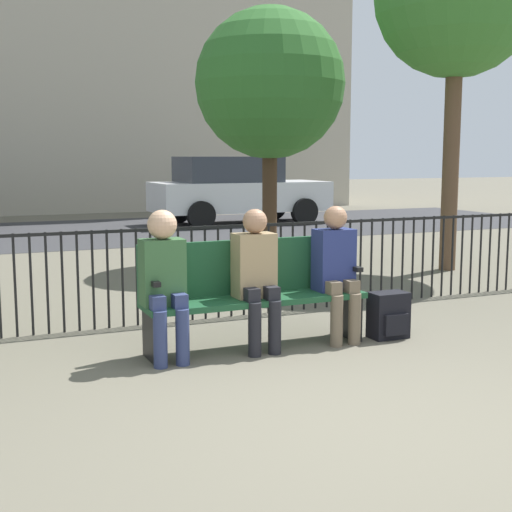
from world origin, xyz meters
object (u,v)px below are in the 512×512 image
object	(u,v)px
seated_person_2	(336,266)
parked_car_0	(237,189)
park_bench	(252,289)
tree_2	(270,84)
seated_person_1	(256,272)
seated_person_0	(164,276)
backpack	(389,316)

from	to	relation	value
seated_person_2	parked_car_0	distance (m)	11.05
park_bench	tree_2	distance (m)	5.29
seated_person_1	seated_person_2	size ratio (longest dim) A/B	1.00
park_bench	seated_person_0	size ratio (longest dim) A/B	1.60
backpack	seated_person_2	bearing A→B (deg)	167.66
seated_person_0	seated_person_1	bearing A→B (deg)	-0.08
park_bench	backpack	bearing A→B (deg)	-10.83
seated_person_1	backpack	xyz separation A→B (m)	(1.26, -0.11, -0.47)
backpack	tree_2	bearing A→B (deg)	78.74
seated_person_1	parked_car_0	distance (m)	11.30
parked_car_0	seated_person_2	bearing A→B (deg)	-107.53
park_bench	seated_person_2	xyz separation A→B (m)	(0.75, -0.13, 0.17)
park_bench	parked_car_0	size ratio (longest dim) A/B	0.46
seated_person_2	parked_car_0	size ratio (longest dim) A/B	0.29
parked_car_0	tree_2	bearing A→B (deg)	-107.59
parked_car_0	seated_person_0	bearing A→B (deg)	-114.94
park_bench	tree_2	xyz separation A→B (m)	(2.15, 4.31, 2.19)
park_bench	seated_person_0	bearing A→B (deg)	-171.00
park_bench	seated_person_1	xyz separation A→B (m)	(-0.02, -0.13, 0.17)
seated_person_2	tree_2	xyz separation A→B (m)	(1.40, 4.44, 2.02)
parked_car_0	seated_person_1	bearing A→B (deg)	-111.26
seated_person_0	backpack	xyz separation A→B (m)	(2.06, -0.11, -0.49)
seated_person_1	seated_person_2	bearing A→B (deg)	0.01
seated_person_0	tree_2	distance (m)	5.70
seated_person_1	tree_2	world-z (taller)	tree_2
seated_person_0	backpack	world-z (taller)	seated_person_0
park_bench	backpack	xyz separation A→B (m)	(1.24, -0.24, -0.29)
seated_person_2	backpack	world-z (taller)	seated_person_2
seated_person_2	tree_2	world-z (taller)	tree_2
tree_2	backpack	bearing A→B (deg)	-101.26
backpack	parked_car_0	bearing A→B (deg)	75.07
seated_person_1	tree_2	distance (m)	5.33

